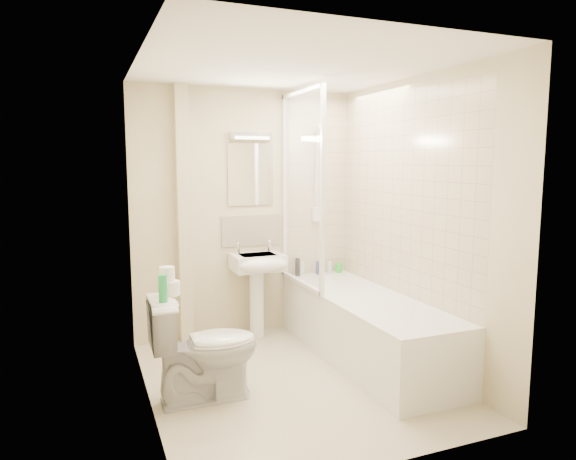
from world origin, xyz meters
name	(u,v)px	position (x,y,z in m)	size (l,w,h in m)	color
floor	(294,380)	(0.00, 0.00, 0.00)	(2.50, 2.50, 0.00)	beige
wall_back	(246,213)	(0.00, 1.25, 1.20)	(2.20, 0.02, 2.40)	beige
wall_left	(145,236)	(-1.10, 0.00, 1.20)	(0.02, 2.50, 2.40)	beige
wall_right	(416,222)	(1.10, 0.00, 1.20)	(0.02, 2.50, 2.40)	beige
ceiling	(295,65)	(0.00, 0.00, 2.40)	(2.20, 2.50, 0.02)	white
tile_back	(316,189)	(0.75, 1.24, 1.42)	(0.70, 0.01, 1.75)	beige
tile_right	(402,194)	(1.09, 0.20, 1.42)	(0.01, 2.10, 1.75)	beige
pipe_boxing	(184,217)	(-0.62, 1.19, 1.20)	(0.12, 0.12, 2.40)	beige
splashback	(251,231)	(0.05, 1.24, 1.03)	(0.60, 0.01, 0.30)	beige
mirror	(251,175)	(0.05, 1.24, 1.58)	(0.46, 0.01, 0.60)	white
strip_light	(251,136)	(0.05, 1.22, 1.95)	(0.42, 0.07, 0.07)	silver
bathtub	(365,326)	(0.75, 0.20, 0.29)	(0.70, 2.10, 0.55)	white
shower_screen	(302,189)	(0.40, 0.80, 1.45)	(0.04, 0.92, 1.80)	white
shower_fixture	(318,177)	(0.75, 1.19, 1.55)	(0.10, 0.16, 0.99)	white
pedestal_sink	(259,272)	(0.05, 1.01, 0.66)	(0.49, 0.46, 0.94)	white
bottle_black_a	(298,267)	(0.52, 1.16, 0.64)	(0.05, 0.05, 0.18)	black
bottle_white_a	(302,268)	(0.56, 1.16, 0.62)	(0.05, 0.05, 0.15)	silver
bottle_blue	(318,268)	(0.75, 1.16, 0.62)	(0.06, 0.06, 0.13)	navy
bottle_white_b	(330,267)	(0.88, 1.16, 0.61)	(0.05, 0.05, 0.12)	silver
bottle_green	(339,268)	(0.99, 1.16, 0.60)	(0.07, 0.07, 0.09)	green
toilet	(205,347)	(-0.72, -0.06, 0.39)	(0.76, 0.44, 0.77)	white
toilet_roll_lower	(171,288)	(-0.93, 0.01, 0.82)	(0.12, 0.12, 0.10)	white
toilet_roll_upper	(167,274)	(-0.96, 0.02, 0.92)	(0.11, 0.11, 0.10)	white
green_bottle	(163,288)	(-1.01, -0.15, 0.87)	(0.06, 0.06, 0.19)	green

